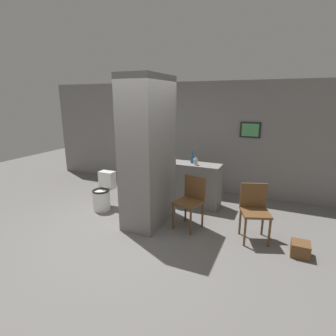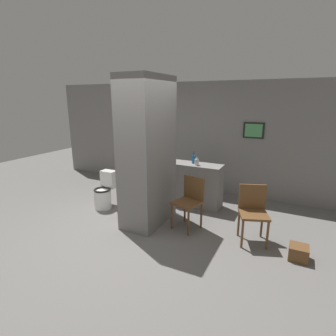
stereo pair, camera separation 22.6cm
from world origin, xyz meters
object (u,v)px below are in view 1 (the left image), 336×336
(bottle_tall, at_px, (192,159))
(chair_by_doorway, at_px, (254,209))
(bicycle, at_px, (147,183))
(chair_near_pillar, at_px, (191,199))
(toilet, at_px, (103,194))

(bottle_tall, bearing_deg, chair_by_doorway, -35.01)
(chair_by_doorway, relative_size, bottle_tall, 3.58)
(chair_by_doorway, relative_size, bicycle, 0.55)
(chair_by_doorway, distance_m, bottle_tall, 1.77)
(chair_near_pillar, distance_m, chair_by_doorway, 1.07)
(chair_near_pillar, bearing_deg, chair_by_doorway, 17.05)
(chair_near_pillar, xyz_separation_m, bottle_tall, (-0.33, 1.01, 0.48))
(chair_by_doorway, distance_m, bicycle, 2.64)
(toilet, relative_size, bottle_tall, 2.98)
(chair_near_pillar, relative_size, bicycle, 0.55)
(bicycle, xyz_separation_m, bottle_tall, (1.07, 0.05, 0.67))
(bicycle, bearing_deg, bottle_tall, 2.55)
(bicycle, bearing_deg, toilet, -118.21)
(chair_near_pillar, xyz_separation_m, chair_by_doorway, (1.07, 0.03, 0.00))
(toilet, xyz_separation_m, chair_near_pillar, (1.91, -0.02, 0.19))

